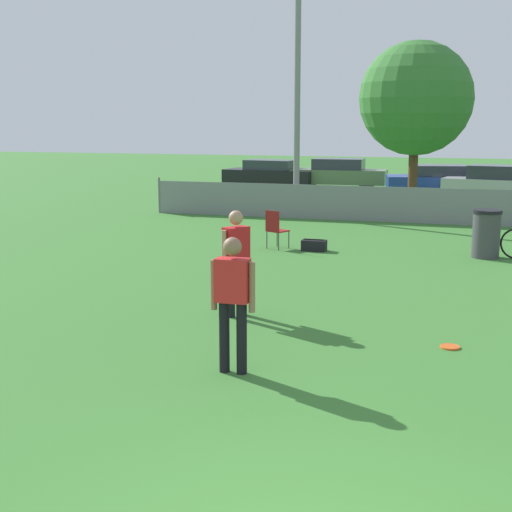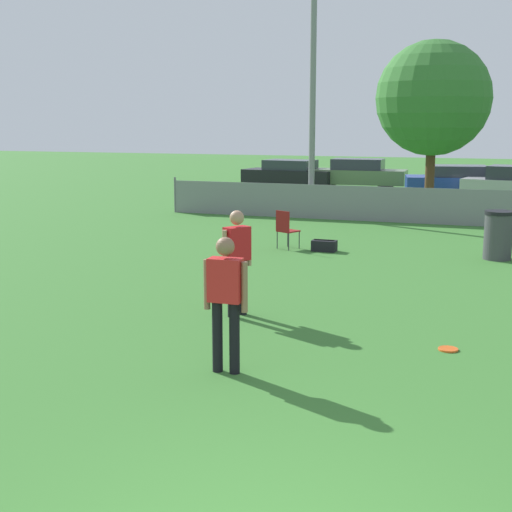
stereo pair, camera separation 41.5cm
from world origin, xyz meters
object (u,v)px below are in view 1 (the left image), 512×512
parked_car_dark (271,173)px  parked_car_olive (338,174)px  tree_near_pole (416,99)px  player_defender_red (233,295)px  frisbee_disc (450,347)px  gear_bag_sideline (314,245)px  light_pole (298,39)px  parked_car_blue (439,180)px  folding_chair_sideline (275,227)px  parked_car_silver (496,184)px  player_thrower_red (236,255)px  trash_bin (486,234)px

parked_car_dark → parked_car_olive: parked_car_olive is taller
tree_near_pole → player_defender_red: size_ratio=3.39×
frisbee_disc → gear_bag_sideline: size_ratio=0.47×
light_pole → frisbee_disc: (5.50, -12.98, -5.65)m
parked_car_blue → folding_chair_sideline: bearing=-113.0°
player_defender_red → parked_car_olive: player_defender_red is taller
frisbee_disc → folding_chair_sideline: 8.13m
parked_car_silver → gear_bag_sideline: bearing=-98.5°
parked_car_silver → parked_car_olive: bearing=161.4°
tree_near_pole → player_thrower_red: size_ratio=3.39×
tree_near_pole → gear_bag_sideline: 9.44m
tree_near_pole → player_defender_red: bearing=-91.9°
player_thrower_red → frisbee_disc: bearing=-70.9°
trash_bin → parked_car_blue: parked_car_blue is taller
light_pole → folding_chair_sideline: 8.11m
trash_bin → tree_near_pole: bearing=106.5°
frisbee_disc → parked_car_blue: 21.26m
trash_bin → player_defender_red: bearing=-108.5°
frisbee_disc → folding_chair_sideline: (-4.45, 6.78, 0.52)m
tree_near_pole → parked_car_silver: bearing=56.2°
player_defender_red → parked_car_olive: 25.55m
player_defender_red → parked_car_olive: (-3.59, 25.29, -0.31)m
player_defender_red → trash_bin: player_defender_red is taller
player_defender_red → parked_car_dark: size_ratio=0.37×
light_pole → folding_chair_sideline: size_ratio=10.25×
parked_car_olive → gear_bag_sideline: bearing=-82.9°
player_defender_red → gear_bag_sideline: 8.75m
gear_bag_sideline → parked_car_silver: 13.51m
gear_bag_sideline → parked_car_blue: 14.54m
parked_car_dark → parked_car_blue: (7.99, -2.09, 0.02)m
player_thrower_red → parked_car_dark: (-6.02, 22.62, -0.37)m
player_thrower_red → frisbee_disc: (3.36, -0.68, -0.99)m
frisbee_disc → parked_car_olive: size_ratio=0.06×
parked_car_olive → trash_bin: bearing=-69.9°
folding_chair_sideline → parked_car_dark: bearing=-47.9°
folding_chair_sideline → parked_car_blue: parked_car_blue is taller
light_pole → parked_car_silver: size_ratio=2.34×
light_pole → tree_near_pole: size_ratio=1.69×
frisbee_disc → folding_chair_sideline: size_ratio=0.29×
folding_chair_sideline → trash_bin: bearing=-150.2°
parked_car_dark → player_thrower_red: bearing=-68.3°
light_pole → parked_car_olive: light_pole is taller
tree_near_pole → trash_bin: size_ratio=5.24×
parked_car_silver → parked_car_dark: bearing=170.5°
parked_car_olive → player_thrower_red: bearing=-85.0°
tree_near_pole → folding_chair_sideline: bearing=-106.1°
gear_bag_sideline → light_pole: bearing=108.2°
player_defender_red → parked_car_silver: bearing=79.6°
tree_near_pole → parked_car_silver: 5.99m
player_thrower_red → parked_car_olive: player_thrower_red is taller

